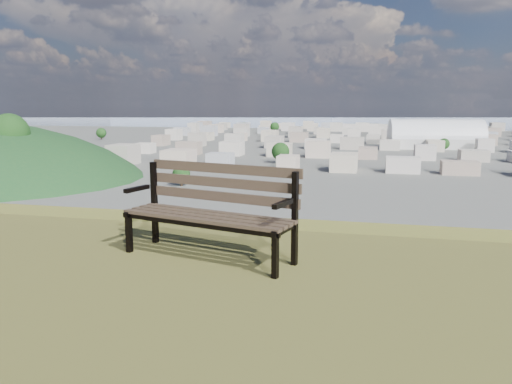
# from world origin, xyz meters

# --- Properties ---
(park_bench) EXTENTS (1.76, 0.95, 0.88)m
(park_bench) POSITION_xyz_m (-0.56, 2.85, 25.50)
(park_bench) COLOR #463528
(park_bench) RESTS_ON hilltop_mesa
(arena) EXTENTS (56.84, 29.50, 22.98)m
(arena) POSITION_xyz_m (37.12, 319.38, 5.42)
(arena) COLOR beige
(arena) RESTS_ON ground
(city_blocks) EXTENTS (395.00, 361.00, 7.00)m
(city_blocks) POSITION_xyz_m (0.00, 394.44, 3.50)
(city_blocks) COLOR beige
(city_blocks) RESTS_ON ground
(city_trees) EXTENTS (406.52, 387.20, 9.98)m
(city_trees) POSITION_xyz_m (-26.39, 319.00, 4.83)
(city_trees) COLOR #38291C
(city_trees) RESTS_ON ground
(bay_water) EXTENTS (2400.00, 700.00, 0.12)m
(bay_water) POSITION_xyz_m (0.00, 900.00, 0.00)
(bay_water) COLOR #879DAC
(bay_water) RESTS_ON ground
(far_hills) EXTENTS (2050.00, 340.00, 60.00)m
(far_hills) POSITION_xyz_m (-60.92, 1402.93, 25.47)
(far_hills) COLOR #9098B2
(far_hills) RESTS_ON ground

